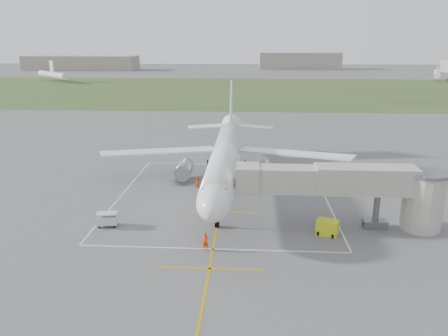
# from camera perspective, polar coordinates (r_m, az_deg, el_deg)

# --- Properties ---
(ground) EXTENTS (700.00, 700.00, 0.00)m
(ground) POSITION_cam_1_polar(r_m,az_deg,el_deg) (63.93, 0.07, -2.44)
(ground) COLOR #555557
(ground) RESTS_ON ground
(grass_strip) EXTENTS (700.00, 120.00, 0.02)m
(grass_strip) POSITION_cam_1_polar(r_m,az_deg,el_deg) (191.57, 2.40, 10.13)
(grass_strip) COLOR #304F22
(grass_strip) RESTS_ON ground
(apron_markings) EXTENTS (28.20, 60.00, 0.01)m
(apron_markings) POSITION_cam_1_polar(r_m,az_deg,el_deg) (58.46, -0.27, -4.26)
(apron_markings) COLOR #C08D0B
(apron_markings) RESTS_ON ground
(airliner) EXTENTS (38.93, 46.75, 13.52)m
(airliner) POSITION_cam_1_polar(r_m,az_deg,el_deg) (63.38, 0.11, 1.55)
(airliner) COLOR white
(airliner) RESTS_ON ground
(jet_bridge) EXTENTS (23.40, 5.00, 7.20)m
(jet_bridge) POSITION_cam_1_polar(r_m,az_deg,el_deg) (50.99, 17.08, -2.48)
(jet_bridge) COLOR #B0AB9F
(jet_bridge) RESTS_ON ground
(gpu_unit) EXTENTS (2.69, 2.31, 1.72)m
(gpu_unit) POSITION_cam_1_polar(r_m,az_deg,el_deg) (49.57, 13.34, -7.57)
(gpu_unit) COLOR yellow
(gpu_unit) RESTS_ON ground
(baggage_cart) EXTENTS (2.50, 1.73, 1.61)m
(baggage_cart) POSITION_cam_1_polar(r_m,az_deg,el_deg) (52.14, -15.03, -6.50)
(baggage_cart) COLOR silver
(baggage_cart) RESTS_ON ground
(ramp_worker_nose) EXTENTS (0.76, 0.57, 1.88)m
(ramp_worker_nose) POSITION_cam_1_polar(r_m,az_deg,el_deg) (44.90, -2.45, -9.59)
(ramp_worker_nose) COLOR red
(ramp_worker_nose) RESTS_ON ground
(ramp_worker_wing) EXTENTS (0.96, 0.97, 1.58)m
(ramp_worker_wing) POSITION_cam_1_polar(r_m,az_deg,el_deg) (63.51, -3.40, -1.84)
(ramp_worker_wing) COLOR #FF5708
(ramp_worker_wing) RESTS_ON ground
(distant_hangars) EXTENTS (345.00, 49.00, 12.00)m
(distant_hangars) POSITION_cam_1_polar(r_m,az_deg,el_deg) (326.59, -0.02, 13.59)
(distant_hangars) COLOR gray
(distant_hangars) RESTS_ON ground
(distant_aircraft) EXTENTS (222.91, 48.95, 8.85)m
(distant_aircraft) POSITION_cam_1_polar(r_m,az_deg,el_deg) (235.99, 3.20, 12.15)
(distant_aircraft) COLOR white
(distant_aircraft) RESTS_ON ground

